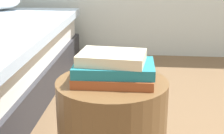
% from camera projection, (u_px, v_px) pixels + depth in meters
% --- Properties ---
extents(side_table, '(0.43, 0.43, 0.44)m').
position_uv_depth(side_table, '(112.00, 133.00, 1.35)').
color(side_table, brown).
rests_on(side_table, ground_plane).
extents(book_rust, '(0.30, 0.19, 0.03)m').
position_uv_depth(book_rust, '(114.00, 78.00, 1.26)').
color(book_rust, '#994723').
rests_on(book_rust, side_table).
extents(book_teal, '(0.30, 0.21, 0.04)m').
position_uv_depth(book_teal, '(114.00, 68.00, 1.26)').
color(book_teal, '#1E727F').
rests_on(book_teal, book_rust).
extents(book_cream, '(0.26, 0.20, 0.04)m').
position_uv_depth(book_cream, '(113.00, 57.00, 1.25)').
color(book_cream, beige).
rests_on(book_cream, book_teal).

